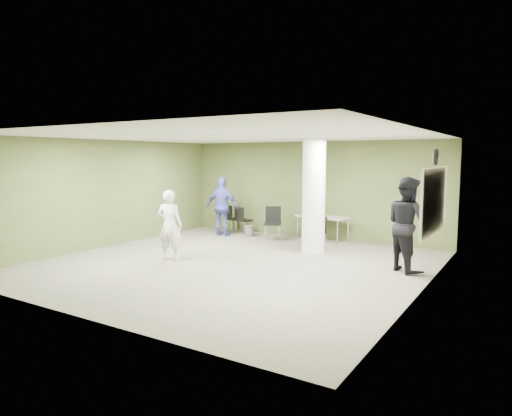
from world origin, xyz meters
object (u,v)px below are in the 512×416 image
Objects in this scene: chair_back_left at (242,218)px; man_black at (407,224)px; folding_table at (322,218)px; woman_white at (170,225)px; man_blue at (222,207)px.

chair_back_left is 5.84m from man_black.
folding_table is 3.62m from man_black.
man_black is at bearing -176.95° from woman_white.
woman_white is (0.61, -3.90, 0.32)m from chair_back_left.
man_black reaches higher than man_blue.
folding_table is 0.82× the size of man_black.
folding_table is 2.97m from man_blue.
man_black is at bearing 175.06° from chair_back_left.
man_black reaches higher than folding_table.
folding_table is at bearing -133.74° from woman_white.
folding_table is at bearing -175.08° from man_blue.
woman_white is 3.40m from man_blue.
chair_back_left is at bearing -124.72° from man_blue.
man_blue is (-5.73, 1.46, -0.10)m from man_black.
woman_white is 0.92× the size of man_blue.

